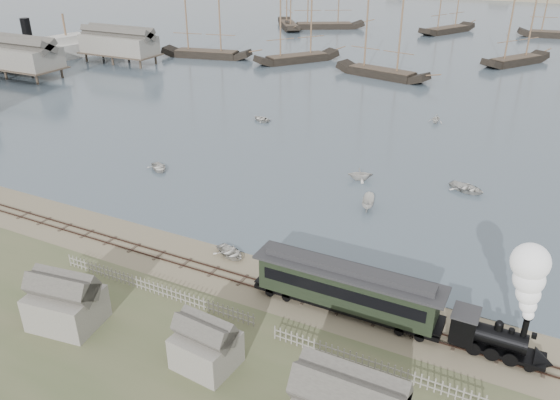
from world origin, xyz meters
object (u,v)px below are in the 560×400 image
at_px(passenger_coach, 347,287).
at_px(steamship, 29,41).
at_px(locomotive, 517,312).
at_px(beached_dinghy, 230,253).

height_order(passenger_coach, steamship, steamship).
xyz_separation_m(passenger_coach, steamship, (-97.45, 54.44, 2.76)).
distance_m(locomotive, steamship, 122.35).
distance_m(passenger_coach, steamship, 111.66).
height_order(beached_dinghy, steamship, steamship).
bearing_deg(passenger_coach, locomotive, 0.00).
bearing_deg(passenger_coach, steamship, 150.81).
relative_size(locomotive, beached_dinghy, 2.58).
relative_size(locomotive, passenger_coach, 0.58).
bearing_deg(steamship, passenger_coach, -108.51).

